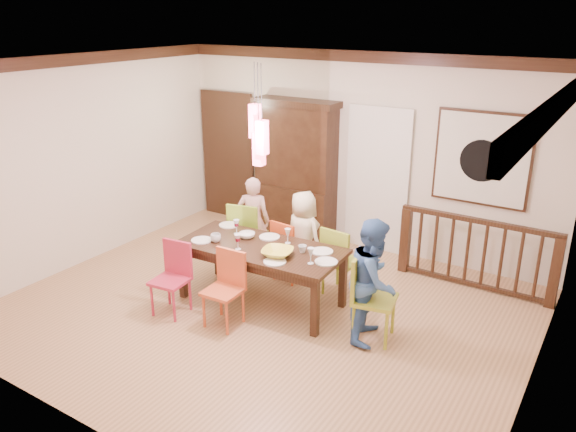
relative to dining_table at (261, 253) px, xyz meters
The scene contains 37 objects.
floor 0.70m from the dining_table, 48.97° to the right, with size 6.00×6.00×0.00m, color #9E734C.
ceiling 2.25m from the dining_table, 48.97° to the right, with size 6.00×6.00×0.00m, color white.
wall_back 2.47m from the dining_table, 86.57° to the left, with size 6.00×6.00×0.00m, color beige.
wall_left 2.97m from the dining_table, behind, with size 5.00×5.00×0.00m, color beige.
wall_right 3.24m from the dining_table, ahead, with size 5.00×5.00×0.00m, color beige.
crown_molding 2.17m from the dining_table, 48.97° to the right, with size 6.00×5.00×0.16m, color black, non-canonical shape.
panel_door 3.24m from the dining_table, 134.63° to the left, with size 1.04×0.07×2.24m, color black.
white_doorway 2.39m from the dining_table, 77.99° to the left, with size 0.97×0.05×2.22m, color silver.
painting 3.15m from the dining_table, 49.85° to the left, with size 1.25×0.06×1.25m.
pendant_cluster 1.44m from the dining_table, 32.01° to the right, with size 0.27×0.21×1.14m.
dining_table is the anchor object (origin of this frame).
chair_far_left 1.06m from the dining_table, 134.70° to the left, with size 0.53×0.53×0.98m.
chair_far_mid 0.75m from the dining_table, 92.75° to the left, with size 0.43×0.43×0.85m.
chair_far_right 1.05m from the dining_table, 45.12° to the left, with size 0.45×0.45×0.92m.
chair_near_left 1.11m from the dining_table, 133.09° to the right, with size 0.43×0.43×0.87m.
chair_near_mid 0.70m from the dining_table, 94.58° to the right, with size 0.41×0.41×0.88m.
chair_end_right 1.52m from the dining_table, ahead, with size 0.52×0.52×0.98m.
china_hutch 2.33m from the dining_table, 110.95° to the left, with size 1.37×0.46×2.17m.
balustrade 2.78m from the dining_table, 40.18° to the left, with size 2.02×0.12×0.96m.
person_far_left 1.18m from the dining_table, 129.94° to the left, with size 0.47×0.31×1.28m, color #FFC2C6.
person_far_mid 0.85m from the dining_table, 83.46° to the left, with size 0.60×0.39×1.23m, color beige.
person_end_right 1.49m from the dining_table, ahead, with size 0.68×0.53×1.39m, color #3D68AC.
serving_bowl 0.38m from the dining_table, 22.48° to the right, with size 0.36×0.36×0.09m, color gold.
small_bowl 0.35m from the dining_table, 157.40° to the left, with size 0.21×0.21×0.07m, color white.
cup_left 0.59m from the dining_table, 161.49° to the right, with size 0.13×0.13×0.10m, color silver.
cup_right 0.55m from the dining_table, 11.55° to the left, with size 0.10×0.10×0.09m, color silver.
plate_far_left 0.83m from the dining_table, 155.49° to the left, with size 0.26×0.26×0.01m, color white.
plate_far_mid 0.31m from the dining_table, 102.98° to the left, with size 0.26×0.26×0.01m, color white.
plate_far_right 0.76m from the dining_table, 18.88° to the left, with size 0.26×0.26×0.01m, color white.
plate_near_left 0.76m from the dining_table, 160.58° to the right, with size 0.26×0.26×0.01m, color white.
plate_near_mid 0.50m from the dining_table, 36.28° to the right, with size 0.26×0.26×0.01m, color white.
plate_end_right 0.90m from the dining_table, ahead, with size 0.26×0.26×0.01m, color white.
wine_glass_a 0.55m from the dining_table, 161.33° to the left, with size 0.08×0.08×0.19m, color #590C19, non-canonical shape.
wine_glass_b 0.38m from the dining_table, 47.88° to the left, with size 0.08×0.08×0.19m, color silver, non-canonical shape.
wine_glass_c 0.34m from the dining_table, 128.41° to the right, with size 0.08×0.08×0.19m, color #590C19, non-canonical shape.
wine_glass_d 0.79m from the dining_table, ahead, with size 0.08×0.08×0.19m, color silver, non-canonical shape.
napkin 0.42m from the dining_table, 104.27° to the right, with size 0.18×0.14×0.01m, color #D83359.
Camera 1 is at (3.46, -4.93, 3.43)m, focal length 35.00 mm.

